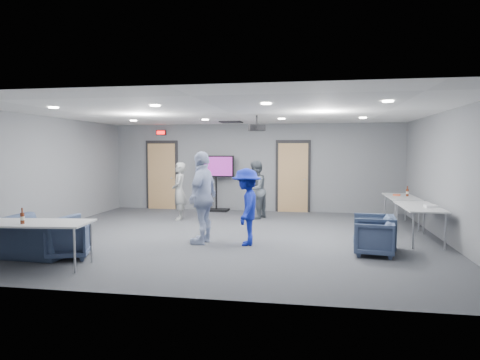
% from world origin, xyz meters
% --- Properties ---
extents(floor, '(9.00, 9.00, 0.00)m').
position_xyz_m(floor, '(0.00, 0.00, 0.00)').
color(floor, '#34353B').
rests_on(floor, ground).
extents(ceiling, '(9.00, 9.00, 0.00)m').
position_xyz_m(ceiling, '(0.00, 0.00, 2.70)').
color(ceiling, silver).
rests_on(ceiling, wall_back).
extents(wall_back, '(9.00, 0.02, 2.70)m').
position_xyz_m(wall_back, '(0.00, 4.00, 1.35)').
color(wall_back, slate).
rests_on(wall_back, floor).
extents(wall_front, '(9.00, 0.02, 2.70)m').
position_xyz_m(wall_front, '(0.00, -4.00, 1.35)').
color(wall_front, slate).
rests_on(wall_front, floor).
extents(wall_left, '(0.02, 8.00, 2.70)m').
position_xyz_m(wall_left, '(-4.50, 0.00, 1.35)').
color(wall_left, slate).
rests_on(wall_left, floor).
extents(wall_right, '(0.02, 8.00, 2.70)m').
position_xyz_m(wall_right, '(4.50, 0.00, 1.35)').
color(wall_right, slate).
rests_on(wall_right, floor).
extents(door_left, '(1.06, 0.17, 2.24)m').
position_xyz_m(door_left, '(-3.00, 3.95, 1.07)').
color(door_left, black).
rests_on(door_left, wall_back).
extents(door_right, '(1.06, 0.17, 2.24)m').
position_xyz_m(door_right, '(1.20, 3.95, 1.07)').
color(door_right, black).
rests_on(door_right, wall_back).
extents(exit_sign, '(0.32, 0.08, 0.16)m').
position_xyz_m(exit_sign, '(-3.00, 3.93, 2.45)').
color(exit_sign, black).
rests_on(exit_sign, wall_back).
extents(hvac_diffuser, '(0.60, 0.60, 0.03)m').
position_xyz_m(hvac_diffuser, '(-0.50, 2.80, 2.69)').
color(hvac_diffuser, black).
rests_on(hvac_diffuser, ceiling).
extents(downlights, '(6.18, 3.78, 0.02)m').
position_xyz_m(downlights, '(0.00, 0.00, 2.68)').
color(downlights, white).
rests_on(downlights, ceiling).
extents(person_a, '(0.50, 0.64, 1.56)m').
position_xyz_m(person_a, '(-1.77, 1.93, 0.78)').
color(person_a, gray).
rests_on(person_a, floor).
extents(person_b, '(0.82, 0.93, 1.60)m').
position_xyz_m(person_b, '(0.24, 2.46, 0.80)').
color(person_b, '#4D555D').
rests_on(person_b, floor).
extents(person_c, '(0.64, 1.16, 1.87)m').
position_xyz_m(person_c, '(-0.39, -0.81, 0.93)').
color(person_c, '#AAB8DB').
rests_on(person_c, floor).
extents(person_d, '(0.64, 1.03, 1.53)m').
position_xyz_m(person_d, '(0.51, -0.81, 0.77)').
color(person_d, navy).
rests_on(person_d, floor).
extents(chair_right_b, '(0.81, 0.79, 0.68)m').
position_xyz_m(chair_right_b, '(2.94, -0.93, 0.34)').
color(chair_right_b, '#34415B').
rests_on(chair_right_b, floor).
extents(chair_right_c, '(0.78, 0.77, 0.63)m').
position_xyz_m(chair_right_c, '(2.90, -1.27, 0.32)').
color(chair_right_c, '#3D4A69').
rests_on(chair_right_c, floor).
extents(chair_front_a, '(0.87, 0.88, 0.63)m').
position_xyz_m(chair_front_a, '(-2.39, -2.40, 0.31)').
color(chair_front_a, '#374460').
rests_on(chair_front_a, floor).
extents(chair_front_b, '(1.16, 1.02, 0.72)m').
position_xyz_m(chair_front_b, '(-2.99, -2.40, 0.36)').
color(chair_front_b, '#394763').
rests_on(chair_front_b, floor).
extents(table_right_a, '(0.69, 1.66, 0.73)m').
position_xyz_m(table_right_a, '(4.00, 2.08, 0.68)').
color(table_right_a, silver).
rests_on(table_right_a, floor).
extents(table_right_b, '(0.74, 1.77, 0.73)m').
position_xyz_m(table_right_b, '(4.00, 0.18, 0.68)').
color(table_right_b, silver).
rests_on(table_right_b, floor).
extents(table_front_left, '(1.99, 1.00, 0.73)m').
position_xyz_m(table_front_left, '(-2.70, -3.00, 0.69)').
color(table_front_left, silver).
rests_on(table_front_left, floor).
extents(bottle_front, '(0.07, 0.07, 0.25)m').
position_xyz_m(bottle_front, '(-2.71, -3.16, 0.82)').
color(bottle_front, '#5C220F').
rests_on(bottle_front, table_front_left).
extents(bottle_right, '(0.07, 0.07, 0.26)m').
position_xyz_m(bottle_right, '(4.16, 2.13, 0.83)').
color(bottle_right, '#5C220F').
rests_on(bottle_right, table_right_a).
extents(snack_box, '(0.19, 0.14, 0.04)m').
position_xyz_m(snack_box, '(3.91, 2.20, 0.75)').
color(snack_box, '#C75031').
rests_on(snack_box, table_right_a).
extents(wrapper, '(0.26, 0.19, 0.05)m').
position_xyz_m(wrapper, '(4.17, -0.01, 0.76)').
color(wrapper, silver).
rests_on(wrapper, table_right_b).
extents(tv_stand, '(1.12, 0.54, 1.72)m').
position_xyz_m(tv_stand, '(-1.16, 3.75, 0.98)').
color(tv_stand, black).
rests_on(tv_stand, floor).
extents(projector, '(0.42, 0.39, 0.36)m').
position_xyz_m(projector, '(0.53, 0.57, 2.40)').
color(projector, black).
rests_on(projector, ceiling).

